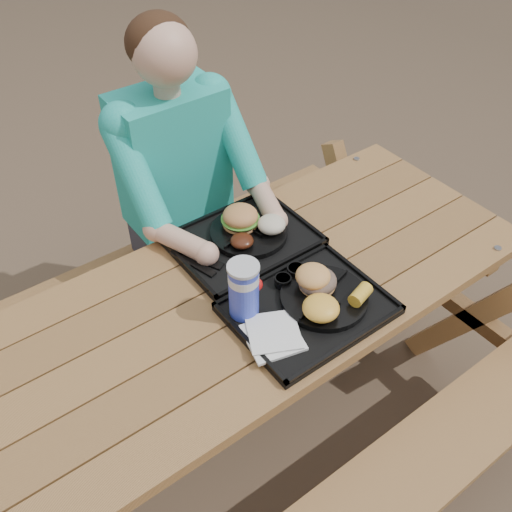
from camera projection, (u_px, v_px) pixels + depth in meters
ground at (256, 419)px, 2.27m from camera, size 60.00×60.00×0.00m
picnic_table at (256, 361)px, 2.01m from camera, size 1.80×1.49×0.75m
tray_near at (308, 309)px, 1.68m from camera, size 0.45×0.35×0.02m
tray_far at (243, 242)px, 1.90m from camera, size 0.45×0.35×0.02m
plate_near at (324, 298)px, 1.69m from camera, size 0.26×0.26×0.02m
plate_far at (249, 232)px, 1.91m from camera, size 0.26×0.26×0.02m
napkin_stack at (273, 337)px, 1.58m from camera, size 0.18×0.18×0.02m
soda_cup at (244, 291)px, 1.60m from camera, size 0.09×0.09×0.17m
condiment_bbq at (283, 281)px, 1.73m from camera, size 0.05×0.05×0.03m
condiment_mustard at (296, 271)px, 1.76m from camera, size 0.06×0.06×0.03m
sandwich at (318, 273)px, 1.67m from camera, size 0.11×0.11×0.11m
mac_cheese at (321, 308)px, 1.61m from camera, size 0.11×0.11×0.05m
corn_cob at (361, 294)px, 1.65m from camera, size 0.09×0.09×0.04m
cutlery_far at (198, 258)px, 1.82m from camera, size 0.11×0.18×0.01m
burger at (240, 212)px, 1.88m from camera, size 0.12×0.12×0.11m
baked_beans at (242, 241)px, 1.83m from camera, size 0.08×0.08×0.03m
potato_salad at (272, 224)px, 1.88m from camera, size 0.09×0.09×0.05m
diner at (181, 210)px, 2.22m from camera, size 0.48×0.84×1.28m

